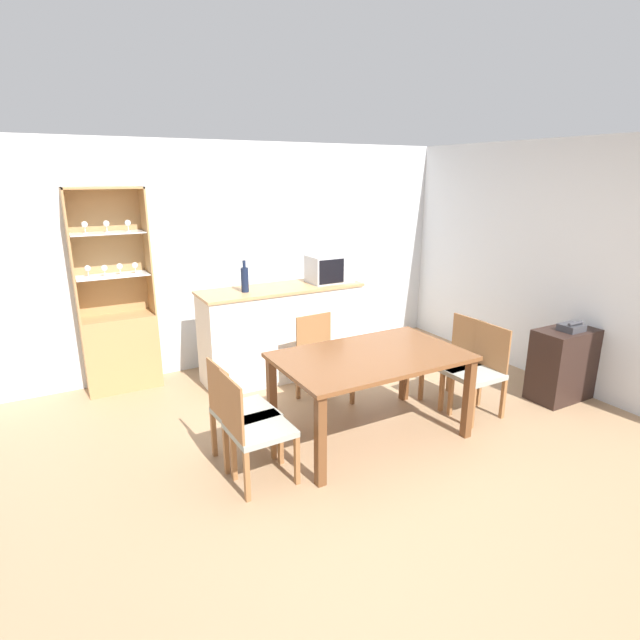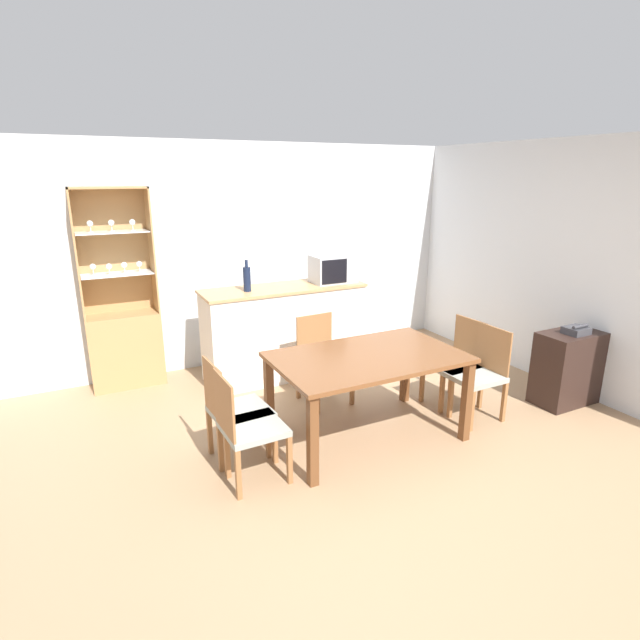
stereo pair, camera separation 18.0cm
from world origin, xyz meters
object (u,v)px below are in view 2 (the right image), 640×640
Objects in this scene: dining_chair_side_right_near at (478,374)px; side_cabinet at (567,368)px; dining_table at (368,366)px; dining_chair_side_left_near at (247,427)px; display_cabinet at (124,332)px; dining_chair_head_far at (322,360)px; telephone at (576,330)px; microwave at (333,269)px; wine_bottle at (247,278)px; dining_chair_side_right_far at (456,363)px; dining_chair_side_left_far at (235,411)px.

side_cabinet is at bearing -99.88° from dining_chair_side_right_near.
dining_chair_side_left_near is at bearing -172.42° from dining_table.
dining_chair_head_far is at bearing -37.49° from display_cabinet.
dining_table is at bearing -51.35° from display_cabinet.
dining_chair_head_far is at bearing 129.15° from dining_chair_side_left_near.
telephone is (2.12, -0.36, 0.11)m from dining_table.
dining_table is at bearing -108.08° from microwave.
dining_table is 2.15m from telephone.
dining_table is 7.32× the size of telephone.
microwave is (2.21, -0.54, 0.58)m from display_cabinet.
dining_chair_side_left_near is 3.24m from side_cabinet.
display_cabinet is 9.72× the size of telephone.
dining_chair_head_far is 2.58× the size of wine_bottle.
microwave is (-0.60, 1.43, 0.74)m from dining_chair_side_right_far.
dining_chair_side_left_far is 1.17× the size of side_cabinet.
wine_bottle is at bearing 42.68° from dining_chair_side_right_near.
dining_table is at bearing 171.55° from side_cabinet.
dining_chair_side_right_near is at bearing 88.08° from dining_chair_side_left_near.
microwave is (1.63, 1.44, 0.74)m from dining_chair_side_left_far.
dining_chair_side_right_far is 2.25m from dining_chair_side_left_near.
dining_chair_head_far is (-1.12, 0.67, 0.00)m from dining_chair_side_right_far.
wine_bottle is at bearing -60.32° from dining_chair_head_far.
dining_chair_side_right_near is (1.12, -0.15, -0.22)m from dining_table.
microwave is 0.66× the size of side_cabinet.
wine_bottle is (-0.49, 0.76, 0.72)m from dining_chair_head_far.
dining_chair_side_right_far is 1.17m from telephone.
dining_chair_head_far reaches higher than side_cabinet.
wine_bottle is (-1.01, -0.00, -0.02)m from microwave.
microwave reaches higher than dining_chair_side_left_far.
dining_chair_side_right_far is 1.00× the size of dining_chair_side_right_near.
dining_chair_side_right_near is 1.48m from dining_chair_head_far.
microwave reaches higher than dining_chair_head_far.
dining_table is 3.25× the size of microwave.
dining_chair_head_far is (-0.00, 0.82, -0.22)m from dining_table.
display_cabinet is at bearing 166.33° from microwave.
dining_table is at bearing 170.45° from telephone.
wine_bottle is (-1.61, 1.43, 0.72)m from dining_chair_side_right_far.
dining_chair_side_right_near is 1.02m from side_cabinet.
display_cabinet is 2.44× the size of dining_chair_side_right_far.
dining_table is 1.84× the size of dining_chair_side_left_near.
dining_chair_side_right_far is 2.58× the size of wine_bottle.
telephone reaches higher than dining_table.
dining_chair_side_right_near is 2.25m from dining_chair_side_left_far.
dining_chair_side_right_far is at bearing 153.19° from telephone.
microwave reaches higher than side_cabinet.
side_cabinet is (1.00, -0.17, -0.07)m from dining_chair_side_right_near.
side_cabinet is (3.23, -0.46, -0.07)m from dining_chair_side_left_far.
dining_chair_head_far is at bearing -124.33° from microwave.
microwave is 2.25× the size of telephone.
dining_chair_side_left_far is at bearing 171.21° from telephone.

